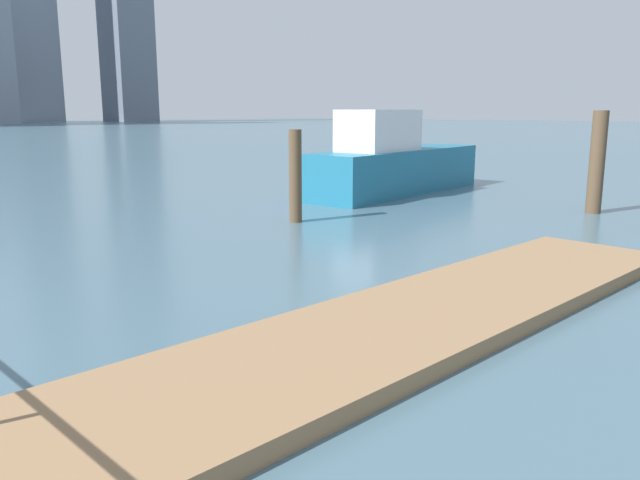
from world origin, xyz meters
The scene contains 4 objects.
floating_dock centered at (1.89, 8.01, 0.09)m, with size 10.78×2.00×0.18m, color #93704C.
dock_piling_2 centered at (5.82, 13.99, 0.99)m, with size 0.27×0.27×1.99m, color brown.
dock_piling_3 centered at (11.66, 9.97, 1.19)m, with size 0.35×0.35×2.38m, color brown.
moored_boat_3 centered at (11.18, 15.61, 0.88)m, with size 7.15×2.57×2.40m.
Camera 1 is at (-3.30, 3.99, 2.37)m, focal length 35.46 mm.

